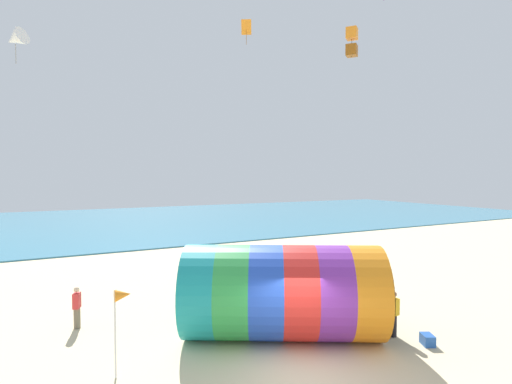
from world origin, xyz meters
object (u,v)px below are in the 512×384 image
at_px(giant_inflatable_tube, 283,292).
at_px(beach_flag, 122,299).
at_px(kite_orange_diamond, 246,27).
at_px(cooler_box, 427,340).
at_px(kite_orange_box, 352,42).
at_px(kite_handler, 393,314).
at_px(bystander_far_left, 207,274).
at_px(bystander_mid_beach, 77,307).
at_px(kite_white_delta, 15,39).

relative_size(giant_inflatable_tube, beach_flag, 2.98).
height_order(giant_inflatable_tube, kite_orange_diamond, kite_orange_diamond).
bearing_deg(cooler_box, beach_flag, 164.62).
height_order(kite_orange_diamond, kite_orange_box, kite_orange_diamond).
bearing_deg(kite_handler, cooler_box, -66.37).
distance_m(kite_handler, bystander_far_left, 9.30).
bearing_deg(kite_handler, beach_flag, 170.29).
xyz_separation_m(kite_handler, kite_orange_diamond, (2.29, 16.38, 15.69)).
bearing_deg(giant_inflatable_tube, bystander_mid_beach, 145.79).
relative_size(kite_orange_diamond, bystander_mid_beach, 1.11).
bearing_deg(kite_handler, kite_white_delta, 142.42).
distance_m(kite_orange_box, cooler_box, 16.31).
bearing_deg(kite_handler, bystander_far_left, 114.54).
bearing_deg(giant_inflatable_tube, beach_flag, -178.06).
distance_m(giant_inflatable_tube, beach_flag, 5.51).
xyz_separation_m(giant_inflatable_tube, cooler_box, (4.01, -2.79, -1.46)).
relative_size(kite_white_delta, beach_flag, 0.58).
bearing_deg(beach_flag, kite_orange_diamond, 52.69).
bearing_deg(kite_handler, kite_orange_box, 58.78).
height_order(kite_handler, beach_flag, beach_flag).
height_order(kite_orange_box, bystander_mid_beach, kite_orange_box).
bearing_deg(bystander_far_left, kite_orange_box, -5.30).
height_order(kite_white_delta, bystander_mid_beach, kite_white_delta).
bearing_deg(bystander_mid_beach, kite_handler, -31.44).
relative_size(kite_orange_diamond, kite_orange_box, 1.03).
relative_size(kite_orange_box, beach_flag, 0.67).
relative_size(giant_inflatable_tube, cooler_box, 14.55).
xyz_separation_m(kite_white_delta, kite_orange_diamond, (14.14, 7.25, 5.20)).
bearing_deg(kite_orange_box, cooler_box, -115.58).
distance_m(giant_inflatable_tube, kite_white_delta, 14.75).
relative_size(kite_handler, kite_orange_diamond, 0.93).
distance_m(giant_inflatable_tube, bystander_far_left, 6.79).
distance_m(bystander_mid_beach, beach_flag, 4.84).
xyz_separation_m(kite_handler, kite_orange_box, (4.65, 7.67, 12.48)).
relative_size(kite_handler, cooler_box, 3.12).
bearing_deg(kite_orange_diamond, kite_orange_box, -74.81).
bearing_deg(bystander_mid_beach, giant_inflatable_tube, -34.21).
distance_m(kite_handler, bystander_mid_beach, 11.64).
relative_size(kite_white_delta, bystander_far_left, 0.92).
bearing_deg(bystander_far_left, giant_inflatable_tube, -87.28).
relative_size(kite_white_delta, bystander_mid_beach, 0.93).
relative_size(bystander_mid_beach, beach_flag, 0.62).
relative_size(kite_orange_box, bystander_far_left, 1.06).
height_order(kite_orange_diamond, cooler_box, kite_orange_diamond).
distance_m(kite_orange_diamond, cooler_box, 23.97).
relative_size(bystander_far_left, beach_flag, 0.63).
height_order(giant_inflatable_tube, beach_flag, giant_inflatable_tube).
height_order(bystander_mid_beach, beach_flag, beach_flag).
height_order(kite_white_delta, beach_flag, kite_white_delta).
height_order(kite_handler, kite_white_delta, kite_white_delta).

